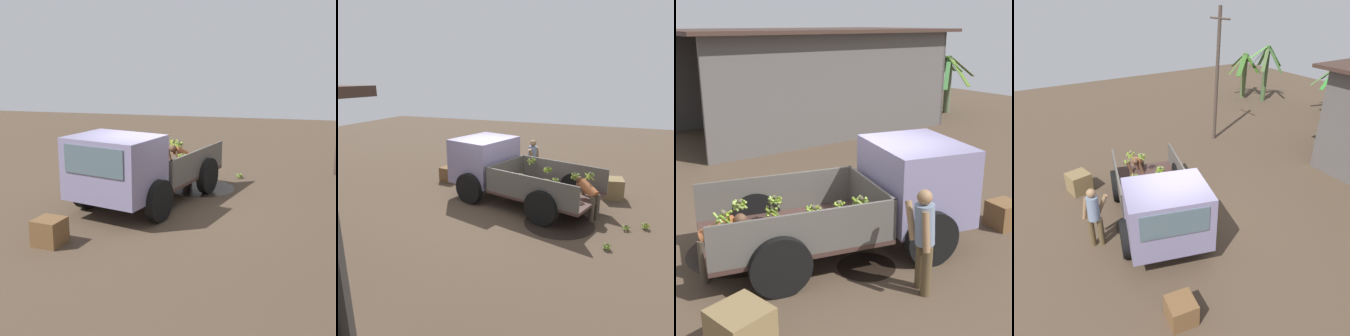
# 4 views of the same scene
# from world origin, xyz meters

# --- Properties ---
(ground) EXTENTS (36.00, 36.00, 0.00)m
(ground) POSITION_xyz_m (0.00, 0.00, 0.00)
(ground) COLOR #4B3B2C
(mud_patch_0) EXTENTS (1.89, 1.89, 0.01)m
(mud_patch_0) POSITION_xyz_m (-2.19, 0.76, 0.00)
(mud_patch_0) COLOR black
(mud_patch_0) RESTS_ON ground
(mud_patch_1) EXTENTS (1.00, 1.00, 0.01)m
(mud_patch_1) POSITION_xyz_m (-0.73, -1.05, 0.00)
(mud_patch_1) COLOR black
(mud_patch_1) RESTS_ON ground
(cargo_truck) EXTENTS (4.98, 3.13, 1.89)m
(cargo_truck) POSITION_xyz_m (0.20, -0.58, 1.02)
(cargo_truck) COLOR #422C27
(cargo_truck) RESTS_ON ground
(warehouse_shed) EXTENTS (10.59, 6.02, 3.72)m
(warehouse_shed) POSITION_xyz_m (4.72, 8.63, 2.64)
(warehouse_shed) COLOR #575250
(warehouse_shed) RESTS_ON ground
(banana_palm_2) EXTENTS (2.47, 2.11, 2.54)m
(banana_palm_2) POSITION_xyz_m (11.27, 7.70, 1.34)
(banana_palm_2) COLOR #4F5D3F
(banana_palm_2) RESTS_ON ground
(banana_palm_4) EXTENTS (2.20, 2.43, 2.82)m
(banana_palm_4) POSITION_xyz_m (10.84, 8.04, 1.51)
(banana_palm_4) COLOR #577B41
(banana_palm_4) RESTS_ON ground
(person_foreground_visitor) EXTENTS (0.43, 0.69, 1.66)m
(person_foreground_visitor) POSITION_xyz_m (-0.53, -2.13, 0.92)
(person_foreground_visitor) COLOR brown
(person_foreground_visitor) RESTS_ON ground
(person_worker_loading) EXTENTS (0.82, 0.77, 1.12)m
(person_worker_loading) POSITION_xyz_m (-2.83, 0.07, 0.69)
(person_worker_loading) COLOR #433A2D
(person_worker_loading) RESTS_ON ground
(wooden_crate_0) EXTENTS (0.77, 0.77, 0.65)m
(wooden_crate_0) POSITION_xyz_m (-3.35, -1.80, 0.32)
(wooden_crate_0) COLOR olive
(wooden_crate_0) RESTS_ON ground
(wooden_crate_1) EXTENTS (0.62, 0.62, 0.53)m
(wooden_crate_1) POSITION_xyz_m (2.52, -1.44, 0.26)
(wooden_crate_1) COLOR brown
(wooden_crate_1) RESTS_ON ground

